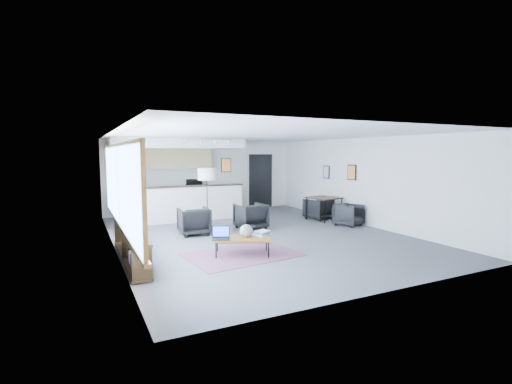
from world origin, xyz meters
name	(u,v)px	position (x,y,z in m)	size (l,w,h in m)	color
room	(257,186)	(0.00, 0.00, 1.30)	(7.02, 9.02, 2.62)	#4A4A4D
window	(119,188)	(-3.46, -0.90, 1.46)	(0.10, 5.95, 1.66)	#8CBFFF
console	(131,245)	(-3.30, -1.05, 0.33)	(0.35, 3.00, 0.80)	black
kitchenette	(176,176)	(-1.20, 3.71, 1.38)	(4.20, 1.96, 2.60)	white
doorway	(260,180)	(2.30, 4.42, 1.07)	(1.10, 0.12, 2.15)	black
track_light	(207,140)	(-0.59, 2.20, 2.53)	(1.60, 0.07, 0.15)	silver
wall_art_lower	(352,172)	(3.47, 0.40, 1.55)	(0.03, 0.38, 0.48)	black
wall_art_upper	(326,172)	(3.47, 1.70, 1.50)	(0.03, 0.34, 0.44)	black
kilim_rug	(242,255)	(-1.13, -1.60, 0.01)	(2.45, 1.80, 0.01)	#583345
coffee_table	(242,239)	(-1.13, -1.60, 0.35)	(1.31, 1.03, 0.38)	brown
laptop	(221,235)	(-1.57, -1.51, 0.45)	(0.44, 0.40, 0.25)	black
ceramic_pot	(246,231)	(-1.05, -1.63, 0.52)	(0.27, 0.27, 0.27)	gray
book_stack	(262,233)	(-0.66, -1.60, 0.43)	(0.41, 0.38, 0.10)	silver
coaster	(249,239)	(-1.08, -1.84, 0.38)	(0.12, 0.12, 0.01)	#E5590C
armchair_left	(194,220)	(-1.48, 0.75, 0.39)	(0.77, 0.72, 0.79)	black
armchair_right	(251,215)	(0.19, 0.79, 0.40)	(0.78, 0.73, 0.80)	black
floor_lamp	(207,176)	(-0.96, 1.20, 1.50)	(0.57, 0.57, 1.73)	black
dining_table	(324,199)	(2.88, 1.00, 0.68)	(1.05, 1.05, 0.74)	black
dining_chair_near	(349,216)	(3.00, -0.08, 0.30)	(0.59, 0.55, 0.60)	black
dining_chair_far	(318,209)	(2.83, 1.25, 0.32)	(0.63, 0.59, 0.64)	black
microwave	(194,182)	(-0.46, 4.15, 1.10)	(0.52, 0.29, 0.35)	black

